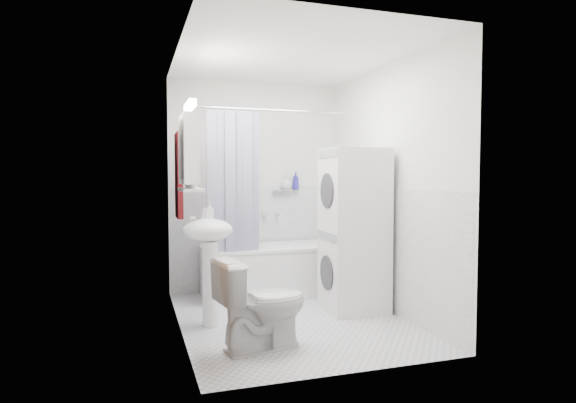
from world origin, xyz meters
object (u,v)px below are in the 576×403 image
object	(u,v)px
bathtub	(268,268)
sink	(208,247)
toilet	(262,304)
washer_dryer	(354,230)

from	to	relation	value
bathtub	sink	world-z (taller)	sink
sink	toilet	distance (m)	0.82
sink	washer_dryer	bearing A→B (deg)	3.14
sink	washer_dryer	world-z (taller)	washer_dryer
washer_dryer	bathtub	bearing A→B (deg)	129.84
toilet	bathtub	bearing A→B (deg)	-26.97
sink	toilet	bearing A→B (deg)	-65.81
bathtub	toilet	world-z (taller)	toilet
bathtub	sink	size ratio (longest dim) A/B	1.39
bathtub	washer_dryer	xyz separation A→B (m)	(0.64, -0.83, 0.49)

